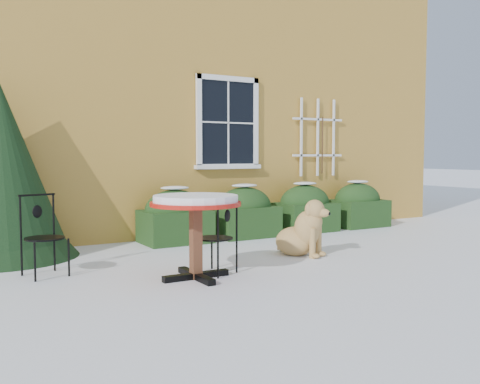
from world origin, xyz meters
TOP-DOWN VIEW (x-y plane):
  - ground at (0.00, 0.00)m, footprint 80.00×80.00m
  - house at (0.00, 7.00)m, footprint 12.40×8.40m
  - hedge_row at (1.65, 2.55)m, footprint 4.95×0.80m
  - bistro_table at (-1.10, 0.11)m, footprint 1.03×1.03m
  - patio_chair_near at (-0.77, 0.21)m, footprint 0.53×0.53m
  - patio_chair_far at (-2.57, 1.17)m, footprint 0.50×0.50m
  - dog at (0.80, 0.62)m, footprint 0.70×0.89m

SIDE VIEW (x-z plane):
  - ground at x=0.00m, z-range 0.00..0.00m
  - dog at x=0.80m, z-range -0.08..0.74m
  - hedge_row at x=1.65m, z-range -0.05..0.86m
  - patio_chair_near at x=-0.77m, z-range 0.00..0.90m
  - patio_chair_far at x=-2.57m, z-range 0.00..0.95m
  - bistro_table at x=-1.10m, z-range 0.32..1.28m
  - house at x=0.00m, z-range 0.02..6.42m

